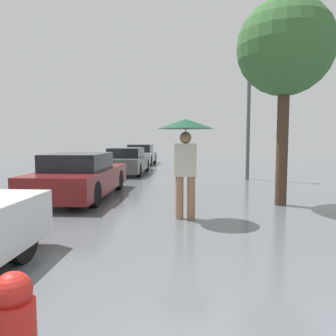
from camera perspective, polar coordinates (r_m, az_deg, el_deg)
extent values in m
cylinder|color=#9E7051|center=(6.56, 2.01, -5.15)|extent=(0.16, 0.16, 0.86)
cylinder|color=#9E7051|center=(6.56, 4.05, -5.17)|extent=(0.16, 0.16, 0.86)
cube|color=beige|center=(6.46, 3.06, 1.41)|extent=(0.43, 0.25, 0.64)
sphere|color=#9E7051|center=(6.45, 3.08, 5.29)|extent=(0.23, 0.23, 0.23)
cylinder|color=#515456|center=(6.45, 3.07, 3.84)|extent=(0.02, 0.02, 0.68)
cone|color=#14472D|center=(6.46, 3.09, 7.70)|extent=(1.09, 1.09, 0.19)
cylinder|color=black|center=(4.72, -24.21, -10.82)|extent=(0.18, 0.68, 0.68)
cube|color=maroon|center=(9.34, -14.90, -2.00)|extent=(1.69, 4.36, 0.60)
cube|color=black|center=(9.09, -15.40, 1.09)|extent=(1.44, 1.96, 0.44)
cylinder|color=black|center=(10.88, -16.45, -1.92)|extent=(0.18, 0.62, 0.62)
cylinder|color=black|center=(10.46, -8.58, -2.04)|extent=(0.18, 0.62, 0.62)
cylinder|color=black|center=(8.42, -22.72, -4.11)|extent=(0.18, 0.62, 0.62)
cylinder|color=black|center=(7.87, -12.69, -4.46)|extent=(0.18, 0.62, 0.62)
cube|color=#4C514C|center=(15.37, -7.10, 0.79)|extent=(1.64, 4.36, 0.60)
cube|color=black|center=(15.12, -7.27, 2.68)|extent=(1.39, 1.96, 0.43)
cylinder|color=black|center=(16.85, -8.72, 0.54)|extent=(0.18, 0.56, 0.56)
cylinder|color=black|center=(16.60, -3.73, 0.53)|extent=(0.18, 0.56, 0.56)
cylinder|color=black|center=(14.22, -11.01, -0.32)|extent=(0.18, 0.56, 0.56)
cylinder|color=black|center=(13.93, -5.12, -0.36)|extent=(0.18, 0.56, 0.56)
cube|color=#9EA3A8|center=(21.06, -4.69, 2.00)|extent=(1.63, 4.12, 0.59)
cube|color=black|center=(20.83, -4.78, 3.44)|extent=(1.38, 1.86, 0.48)
cylinder|color=black|center=(22.44, -6.08, 1.78)|extent=(0.18, 0.63, 0.63)
cylinder|color=black|center=(22.25, -2.35, 1.77)|extent=(0.18, 0.63, 0.63)
cylinder|color=black|center=(19.93, -7.30, 1.35)|extent=(0.18, 0.63, 0.63)
cylinder|color=black|center=(19.71, -3.11, 1.35)|extent=(0.18, 0.63, 0.63)
cylinder|color=#473323|center=(8.28, 19.28, 4.52)|extent=(0.27, 0.27, 3.11)
sphere|color=#386633|center=(8.55, 19.73, 19.21)|extent=(2.24, 2.24, 2.24)
cylinder|color=#515456|center=(13.26, 13.82, 8.08)|extent=(0.14, 0.14, 4.65)
sphere|color=beige|center=(13.61, 14.05, 18.31)|extent=(0.33, 0.33, 0.33)
sphere|color=#B21E19|center=(2.23, -25.47, -18.79)|extent=(0.23, 0.23, 0.23)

